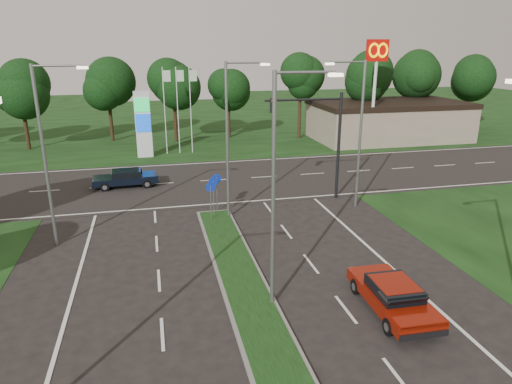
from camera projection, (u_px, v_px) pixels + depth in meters
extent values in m
cube|color=black|center=(175.00, 120.00, 63.32)|extent=(160.00, 50.00, 0.02)
cube|color=black|center=(200.00, 181.00, 34.56)|extent=(160.00, 12.00, 0.02)
cube|color=slate|center=(265.00, 336.00, 15.99)|extent=(2.00, 26.00, 0.12)
cube|color=gray|center=(388.00, 121.00, 49.85)|extent=(16.00, 9.00, 4.00)
cylinder|color=gray|center=(273.00, 197.00, 16.67)|extent=(0.16, 0.16, 9.00)
cylinder|color=gray|center=(306.00, 72.00, 15.57)|extent=(2.20, 0.10, 0.10)
cube|color=#FFF2CC|center=(336.00, 75.00, 15.84)|extent=(0.50, 0.22, 0.12)
cylinder|color=gray|center=(227.00, 143.00, 25.94)|extent=(0.16, 0.16, 9.00)
cylinder|color=gray|center=(246.00, 63.00, 24.84)|extent=(2.20, 0.10, 0.10)
cube|color=#FFF2CC|center=(265.00, 64.00, 25.11)|extent=(0.50, 0.22, 0.12)
cylinder|color=gray|center=(45.00, 160.00, 22.08)|extent=(0.16, 0.16, 9.00)
cylinder|color=gray|center=(57.00, 66.00, 20.98)|extent=(2.20, 0.10, 0.10)
cube|color=#FFF2CC|center=(82.00, 68.00, 21.24)|extent=(0.50, 0.22, 0.12)
cylinder|color=gray|center=(360.00, 137.00, 27.72)|extent=(0.16, 0.16, 9.00)
cylinder|color=gray|center=(348.00, 62.00, 26.14)|extent=(2.20, 0.10, 0.10)
cube|color=#FFF2CC|center=(330.00, 64.00, 25.93)|extent=(0.50, 0.22, 0.12)
cylinder|color=black|center=(339.00, 147.00, 29.77)|extent=(0.20, 0.20, 7.00)
cylinder|color=black|center=(304.00, 100.00, 28.29)|extent=(5.00, 0.14, 0.14)
cube|color=black|center=(273.00, 105.00, 27.94)|extent=(0.28, 0.28, 0.90)
sphere|color=#FF190C|center=(273.00, 101.00, 27.69)|extent=(0.20, 0.20, 0.20)
cylinder|color=gray|center=(211.00, 204.00, 26.28)|extent=(0.06, 0.06, 2.20)
cylinder|color=#0C26A5|center=(210.00, 187.00, 25.97)|extent=(0.56, 0.04, 0.56)
cylinder|color=gray|center=(214.00, 198.00, 27.27)|extent=(0.06, 0.06, 2.20)
cylinder|color=#0C26A5|center=(213.00, 182.00, 26.97)|extent=(0.56, 0.04, 0.56)
cylinder|color=gray|center=(217.00, 194.00, 27.98)|extent=(0.06, 0.06, 2.20)
cylinder|color=#0C26A5|center=(217.00, 178.00, 27.68)|extent=(0.56, 0.04, 0.56)
cube|color=silver|center=(143.00, 125.00, 41.13)|extent=(1.40, 0.30, 6.00)
cube|color=#0CA53F|center=(142.00, 105.00, 40.42)|extent=(1.30, 0.08, 1.20)
cube|color=#0C3FBF|center=(143.00, 123.00, 40.90)|extent=(1.30, 0.08, 1.60)
cylinder|color=silver|center=(165.00, 112.00, 42.19)|extent=(0.08, 0.08, 8.00)
cube|color=#B2D8B2|center=(167.00, 76.00, 41.29)|extent=(0.70, 0.02, 1.00)
cylinder|color=silver|center=(178.00, 111.00, 42.45)|extent=(0.08, 0.08, 8.00)
cube|color=#B2D8B2|center=(180.00, 76.00, 41.55)|extent=(0.70, 0.02, 1.00)
cylinder|color=silver|center=(191.00, 111.00, 42.71)|extent=(0.08, 0.08, 8.00)
cube|color=#B2D8B2|center=(193.00, 76.00, 41.81)|extent=(0.70, 0.02, 1.00)
cylinder|color=silver|center=(374.00, 98.00, 44.36)|extent=(0.30, 0.30, 10.00)
cube|color=#BF0C07|center=(377.00, 50.00, 43.02)|extent=(2.20, 0.35, 2.00)
torus|color=#FFC600|center=(374.00, 50.00, 42.72)|extent=(1.06, 0.16, 1.06)
torus|color=#FFC600|center=(383.00, 50.00, 42.91)|extent=(1.06, 0.16, 1.06)
cylinder|color=black|center=(182.00, 121.00, 48.74)|extent=(0.36, 0.36, 4.40)
sphere|color=black|center=(180.00, 79.00, 47.43)|extent=(6.00, 6.00, 6.00)
sphere|color=black|center=(183.00, 69.00, 47.00)|extent=(4.80, 4.80, 4.80)
cube|color=maroon|center=(392.00, 297.00, 17.49)|extent=(1.99, 4.58, 0.46)
cube|color=black|center=(394.00, 288.00, 17.27)|extent=(1.63, 2.04, 0.43)
cube|color=maroon|center=(395.00, 283.00, 17.20)|extent=(1.53, 1.67, 0.04)
cylinder|color=black|center=(356.00, 287.00, 18.75)|extent=(0.22, 0.64, 0.64)
cylinder|color=black|center=(394.00, 283.00, 19.07)|extent=(0.22, 0.64, 0.64)
cylinder|color=black|center=(389.00, 327.00, 16.05)|extent=(0.22, 0.64, 0.64)
cylinder|color=black|center=(432.00, 322.00, 16.37)|extent=(0.22, 0.64, 0.64)
cube|color=black|center=(126.00, 179.00, 33.07)|extent=(4.62, 2.06, 0.46)
cube|color=black|center=(127.00, 173.00, 32.96)|extent=(2.07, 1.67, 0.43)
cube|color=black|center=(126.00, 170.00, 32.90)|extent=(1.70, 1.56, 0.04)
cylinder|color=black|center=(105.00, 187.00, 32.00)|extent=(0.65, 0.23, 0.64)
cylinder|color=black|center=(106.00, 181.00, 33.55)|extent=(0.65, 0.23, 0.64)
cylinder|color=black|center=(147.00, 184.00, 32.74)|extent=(0.65, 0.23, 0.64)
cylinder|color=black|center=(146.00, 178.00, 34.30)|extent=(0.65, 0.23, 0.64)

